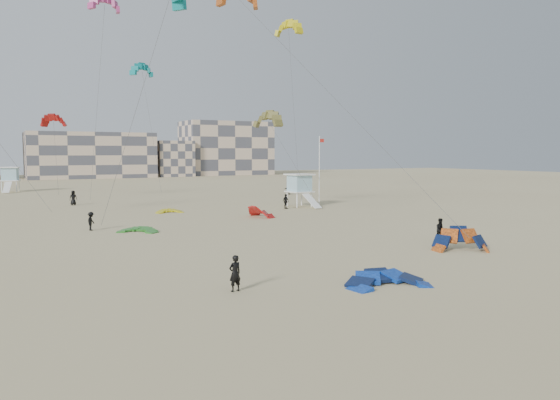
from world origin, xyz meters
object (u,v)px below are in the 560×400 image
kite_ground_orange (461,251)px  kite_ground_blue (388,286)px  lifeguard_tower_near (300,190)px  kitesurfer_main (235,273)px

kite_ground_orange → kite_ground_blue: bearing=-124.8°
kite_ground_blue → kite_ground_orange: 11.94m
lifeguard_tower_near → kite_ground_orange: bearing=-104.6°
lifeguard_tower_near → kite_ground_blue: bearing=-118.2°
kitesurfer_main → lifeguard_tower_near: bearing=-135.0°
kite_ground_blue → kitesurfer_main: kitesurfer_main is taller
kitesurfer_main → lifeguard_tower_near: lifeguard_tower_near is taller
kite_ground_orange → kitesurfer_main: 18.19m
kite_ground_blue → lifeguard_tower_near: size_ratio=0.77×
kitesurfer_main → lifeguard_tower_near: (23.60, 34.75, 1.13)m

